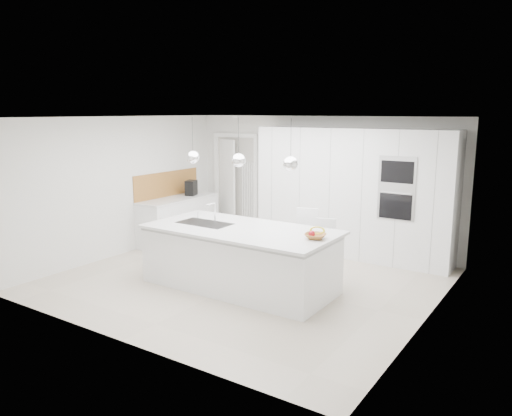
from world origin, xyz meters
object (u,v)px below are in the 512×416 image
Objects in this scene: island_base at (239,260)px; espresso_machine at (191,188)px; bar_stool_right at (322,251)px; fruit_bowl at (315,236)px; bar_stool_left at (303,245)px.

espresso_machine is at bearing 143.42° from island_base.
bar_stool_right is at bearing 44.18° from island_base.
island_base is at bearing -57.47° from espresso_machine.
fruit_bowl is at bearing 4.29° from island_base.
espresso_machine is 3.32m from bar_stool_left.
island_base is at bearing -175.71° from fruit_bowl.
bar_stool_left is at bearing 55.81° from island_base.
fruit_bowl is 4.13m from espresso_machine.
island_base is 1.30m from fruit_bowl.
bar_stool_right is at bearing -15.93° from bar_stool_left.
island_base is 1.27m from bar_stool_right.
fruit_bowl is 0.26× the size of bar_stool_left.
espresso_machine is at bearing 145.66° from bar_stool_right.
fruit_bowl is at bearing -46.53° from espresso_machine.
bar_stool_right is (0.32, 0.01, -0.06)m from bar_stool_left.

